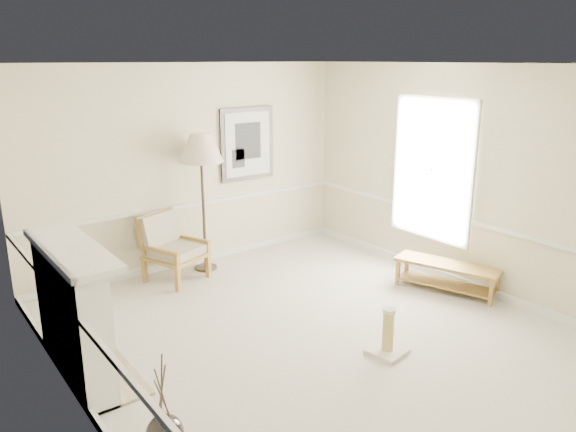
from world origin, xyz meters
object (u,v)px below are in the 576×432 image
(armchair, at_px, (170,244))
(bench, at_px, (447,273))
(scratching_post, at_px, (388,340))
(floor_lamp, at_px, (201,152))

(armchair, relative_size, bench, 0.67)
(bench, relative_size, scratching_post, 2.79)
(bench, height_order, scratching_post, scratching_post)
(floor_lamp, height_order, scratching_post, floor_lamp)
(armchair, height_order, bench, armchair)
(bench, bearing_deg, floor_lamp, 129.69)
(armchair, distance_m, floor_lamp, 1.34)
(armchair, relative_size, floor_lamp, 0.48)
(floor_lamp, xyz_separation_m, bench, (2.15, -2.59, -1.46))
(floor_lamp, distance_m, bench, 3.67)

